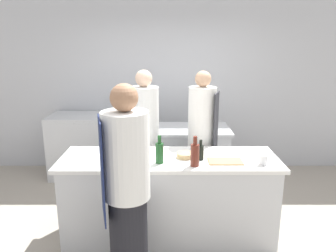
# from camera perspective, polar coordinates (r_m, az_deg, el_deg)

# --- Properties ---
(ground_plane) EXTENTS (16.00, 16.00, 0.00)m
(ground_plane) POSITION_cam_1_polar(r_m,az_deg,el_deg) (3.87, 0.02, -18.45)
(ground_plane) COLOR #A89E8E
(wall_back) EXTENTS (8.00, 0.06, 2.80)m
(wall_back) POSITION_cam_1_polar(r_m,az_deg,el_deg) (5.42, -0.07, 7.09)
(wall_back) COLOR silver
(wall_back) RESTS_ON ground_plane
(prep_counter) EXTENTS (2.29, 0.74, 0.92)m
(prep_counter) POSITION_cam_1_polar(r_m,az_deg,el_deg) (3.64, 0.02, -12.32)
(prep_counter) COLOR silver
(prep_counter) RESTS_ON ground_plane
(pass_counter) EXTENTS (1.77, 0.71, 0.92)m
(pass_counter) POSITION_cam_1_polar(r_m,az_deg,el_deg) (4.73, -0.39, -5.74)
(pass_counter) COLOR silver
(pass_counter) RESTS_ON ground_plane
(oven_range) EXTENTS (0.86, 0.69, 0.99)m
(oven_range) POSITION_cam_1_polar(r_m,az_deg,el_deg) (5.42, -15.36, -3.27)
(oven_range) COLOR silver
(oven_range) RESTS_ON ground_plane
(chef_at_prep_near) EXTENTS (0.44, 0.43, 1.79)m
(chef_at_prep_near) POSITION_cam_1_polar(r_m,az_deg,el_deg) (2.84, -7.37, -10.91)
(chef_at_prep_near) COLOR black
(chef_at_prep_near) RESTS_ON ground_plane
(chef_at_stove) EXTENTS (0.38, 0.37, 1.77)m
(chef_at_stove) POSITION_cam_1_polar(r_m,az_deg,el_deg) (4.06, 5.69, -2.87)
(chef_at_stove) COLOR black
(chef_at_stove) RESTS_ON ground_plane
(chef_at_pass_far) EXTENTS (0.37, 0.35, 1.78)m
(chef_at_pass_far) POSITION_cam_1_polar(r_m,az_deg,el_deg) (4.08, -4.28, -2.75)
(chef_at_pass_far) COLOR black
(chef_at_pass_far) RESTS_ON ground_plane
(bottle_olive_oil) EXTENTS (0.09, 0.09, 0.30)m
(bottle_olive_oil) POSITION_cam_1_polar(r_m,az_deg,el_deg) (3.20, 4.51, -4.92)
(bottle_olive_oil) COLOR #5B2319
(bottle_olive_oil) RESTS_ON prep_counter
(bottle_vinegar) EXTENTS (0.07, 0.07, 0.21)m
(bottle_vinegar) POSITION_cam_1_polar(r_m,az_deg,el_deg) (3.38, 5.50, -4.51)
(bottle_vinegar) COLOR black
(bottle_vinegar) RESTS_ON prep_counter
(bottle_wine) EXTENTS (0.08, 0.08, 0.30)m
(bottle_wine) POSITION_cam_1_polar(r_m,az_deg,el_deg) (3.22, -8.03, -4.86)
(bottle_wine) COLOR silver
(bottle_wine) RESTS_ON prep_counter
(bottle_cooking_oil) EXTENTS (0.08, 0.08, 0.29)m
(bottle_cooking_oil) POSITION_cam_1_polar(r_m,az_deg,el_deg) (3.27, -1.68, -4.59)
(bottle_cooking_oil) COLOR #19471E
(bottle_cooking_oil) RESTS_ON prep_counter
(bottle_sauce) EXTENTS (0.08, 0.08, 0.19)m
(bottle_sauce) POSITION_cam_1_polar(r_m,az_deg,el_deg) (3.43, -9.02, -4.49)
(bottle_sauce) COLOR #2D5175
(bottle_sauce) RESTS_ON prep_counter
(bowl_mixing_large) EXTENTS (0.18, 0.18, 0.05)m
(bowl_mixing_large) POSITION_cam_1_polar(r_m,az_deg,el_deg) (3.44, 2.85, -5.12)
(bowl_mixing_large) COLOR tan
(bowl_mixing_large) RESTS_ON prep_counter
(bowl_prep_small) EXTENTS (0.20, 0.20, 0.07)m
(bowl_prep_small) POSITION_cam_1_polar(r_m,az_deg,el_deg) (3.40, -5.64, -5.23)
(bowl_prep_small) COLOR white
(bowl_prep_small) RESTS_ON prep_counter
(cup) EXTENTS (0.08, 0.08, 0.10)m
(cup) POSITION_cam_1_polar(r_m,az_deg,el_deg) (3.38, 16.05, -5.67)
(cup) COLOR white
(cup) RESTS_ON prep_counter
(cutting_board) EXTENTS (0.34, 0.21, 0.01)m
(cutting_board) POSITION_cam_1_polar(r_m,az_deg,el_deg) (3.38, 9.76, -6.05)
(cutting_board) COLOR tan
(cutting_board) RESTS_ON prep_counter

